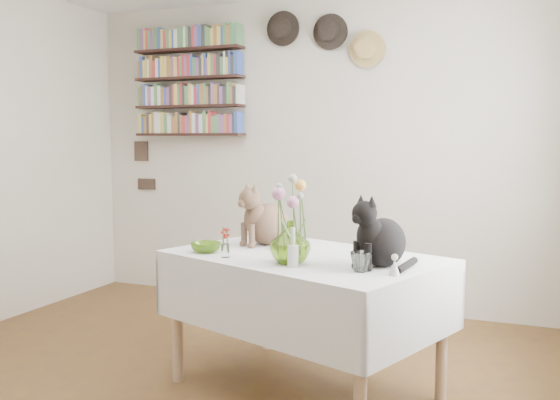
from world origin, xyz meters
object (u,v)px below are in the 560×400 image
at_px(tabby_cat, 268,213).
at_px(bookshelf_unit, 189,83).
at_px(dining_table, 304,289).
at_px(flower_vase, 290,242).
at_px(black_cat, 383,229).

height_order(tabby_cat, bookshelf_unit, bookshelf_unit).
distance_m(dining_table, tabby_cat, 0.54).
bearing_deg(flower_vase, bookshelf_unit, 131.52).
relative_size(dining_table, tabby_cat, 4.36).
bearing_deg(dining_table, bookshelf_unit, 135.14).
height_order(dining_table, flower_vase, flower_vase).
height_order(black_cat, flower_vase, black_cat).
height_order(flower_vase, bookshelf_unit, bookshelf_unit).
bearing_deg(black_cat, flower_vase, -134.66).
bearing_deg(bookshelf_unit, flower_vase, -48.48).
bearing_deg(flower_vase, black_cat, 14.90).
xyz_separation_m(black_cat, bookshelf_unit, (-2.10, 1.76, 0.91)).
bearing_deg(flower_vase, dining_table, 91.92).
bearing_deg(dining_table, black_cat, -14.29).
height_order(tabby_cat, black_cat, tabby_cat).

